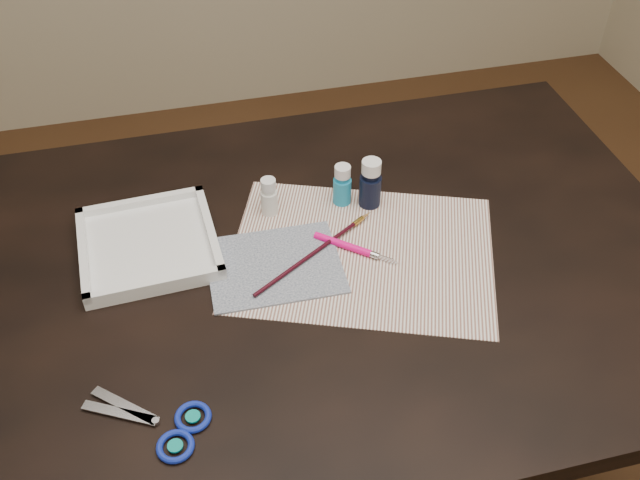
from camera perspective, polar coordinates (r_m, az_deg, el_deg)
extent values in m
cube|color=black|center=(1.50, 0.00, -11.97)|extent=(1.30, 0.90, 0.75)
cube|color=white|center=(1.23, 3.39, -1.02)|extent=(0.54, 0.48, 0.00)
cube|color=#14213E|center=(1.20, -3.67, -2.03)|extent=(0.23, 0.18, 0.00)
cylinder|color=white|center=(1.28, -4.10, 3.49)|extent=(0.03, 0.03, 0.08)
cylinder|color=#1C8FBD|center=(1.30, 1.79, 4.44)|extent=(0.04, 0.04, 0.08)
cylinder|color=black|center=(1.30, 4.06, 4.55)|extent=(0.05, 0.05, 0.10)
cube|color=white|center=(1.26, -13.57, -0.27)|extent=(0.24, 0.24, 0.03)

